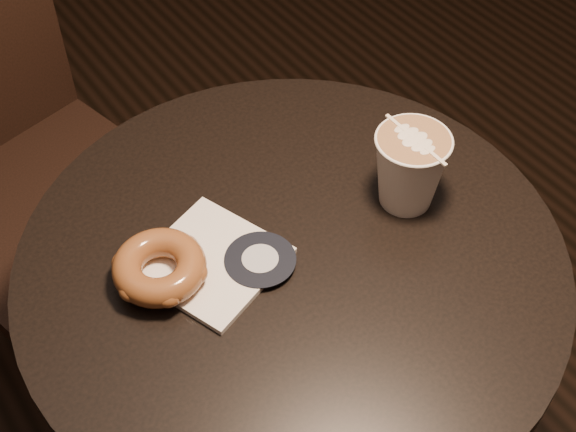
{
  "coord_description": "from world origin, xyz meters",
  "views": [
    {
      "loc": [
        -0.37,
        -0.52,
        1.54
      ],
      "look_at": [
        0.01,
        0.03,
        0.79
      ],
      "focal_mm": 50.0,
      "sensor_mm": 36.0,
      "label": 1
    }
  ],
  "objects_px": {
    "cafe_table": "(291,341)",
    "doughnut": "(159,267)",
    "pastry_bag": "(211,261)",
    "latte_cup": "(409,170)"
  },
  "relations": [
    {
      "from": "cafe_table",
      "to": "latte_cup",
      "type": "xyz_separation_m",
      "value": [
        0.18,
        -0.01,
        0.25
      ]
    },
    {
      "from": "cafe_table",
      "to": "latte_cup",
      "type": "height_order",
      "value": "latte_cup"
    },
    {
      "from": "cafe_table",
      "to": "doughnut",
      "type": "height_order",
      "value": "doughnut"
    },
    {
      "from": "pastry_bag",
      "to": "doughnut",
      "type": "distance_m",
      "value": 0.07
    },
    {
      "from": "cafe_table",
      "to": "doughnut",
      "type": "xyz_separation_m",
      "value": [
        -0.15,
        0.06,
        0.23
      ]
    },
    {
      "from": "doughnut",
      "to": "latte_cup",
      "type": "distance_m",
      "value": 0.34
    },
    {
      "from": "cafe_table",
      "to": "pastry_bag",
      "type": "height_order",
      "value": "pastry_bag"
    },
    {
      "from": "pastry_bag",
      "to": "doughnut",
      "type": "height_order",
      "value": "doughnut"
    },
    {
      "from": "pastry_bag",
      "to": "latte_cup",
      "type": "bearing_deg",
      "value": -31.19
    },
    {
      "from": "cafe_table",
      "to": "doughnut",
      "type": "distance_m",
      "value": 0.28
    }
  ]
}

